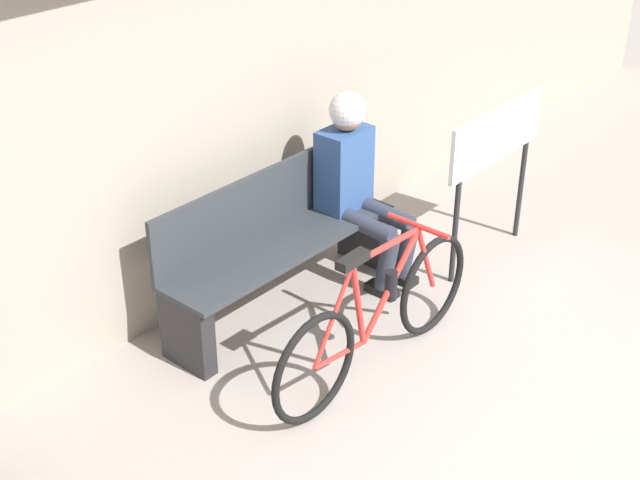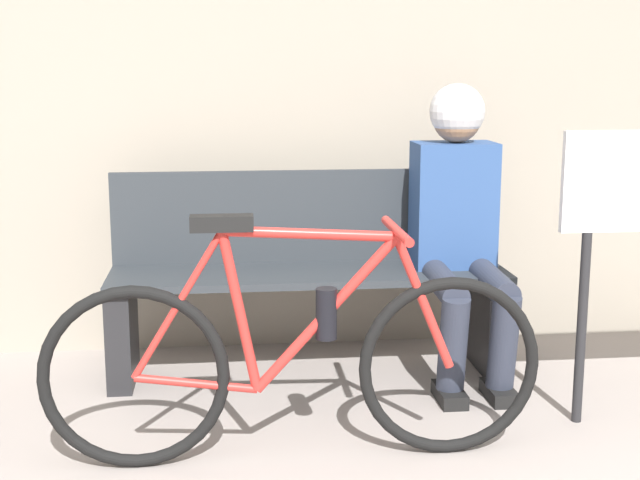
% 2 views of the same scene
% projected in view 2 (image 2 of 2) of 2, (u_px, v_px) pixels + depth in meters
% --- Properties ---
extents(park_bench_near, '(1.66, 0.42, 0.85)m').
position_uv_depth(park_bench_near, '(308.00, 280.00, 3.78)').
color(park_bench_near, '#2D3338').
rests_on(park_bench_near, ground_plane).
extents(bicycle, '(1.66, 0.40, 0.84)m').
position_uv_depth(bicycle, '(295.00, 360.00, 2.93)').
color(bicycle, black).
rests_on(bicycle, ground_plane).
extents(person_seated, '(0.34, 0.63, 1.23)m').
position_uv_depth(person_seated, '(459.00, 212.00, 3.68)').
color(person_seated, '#2D3342').
rests_on(person_seated, ground_plane).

